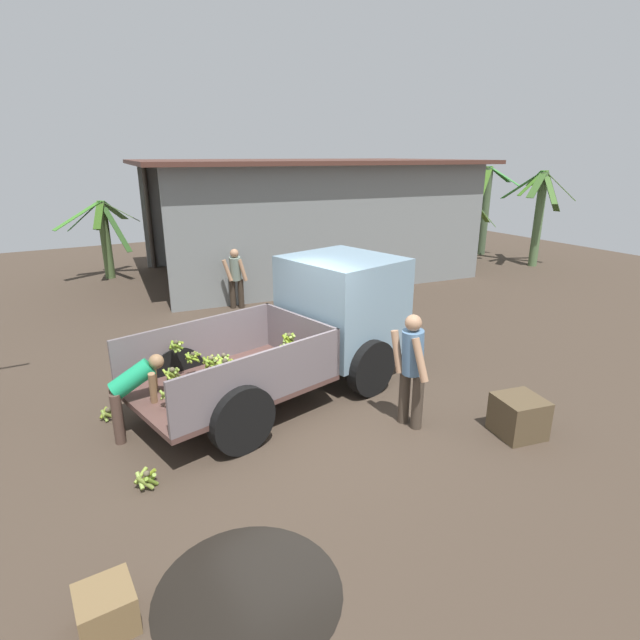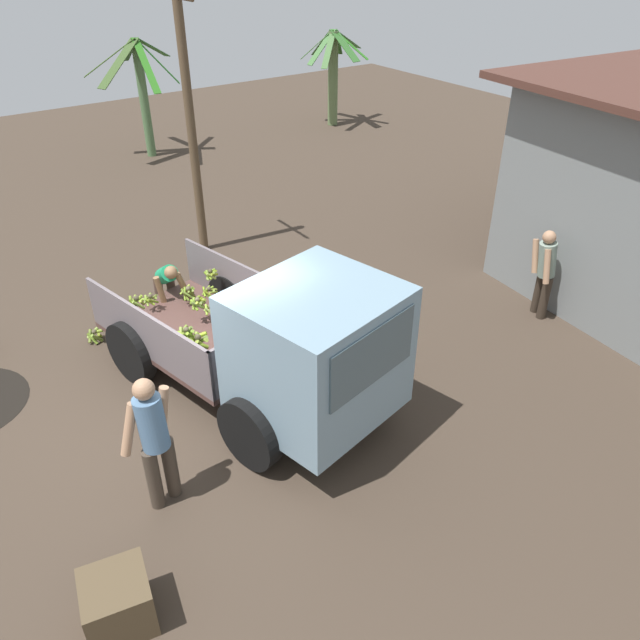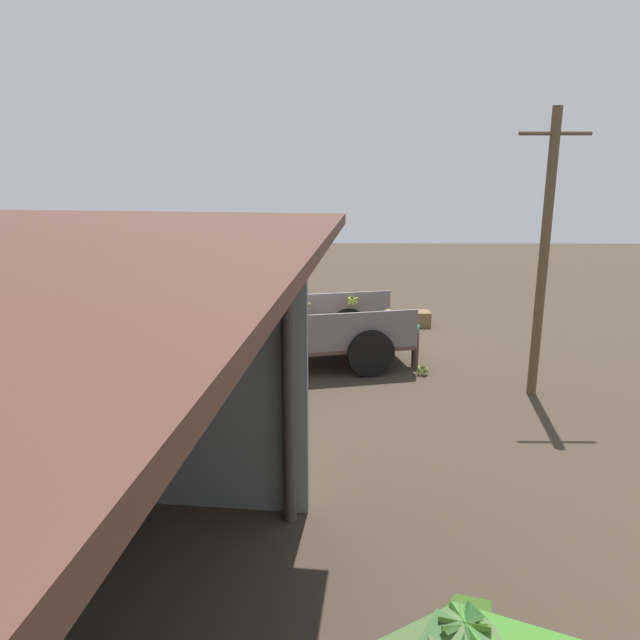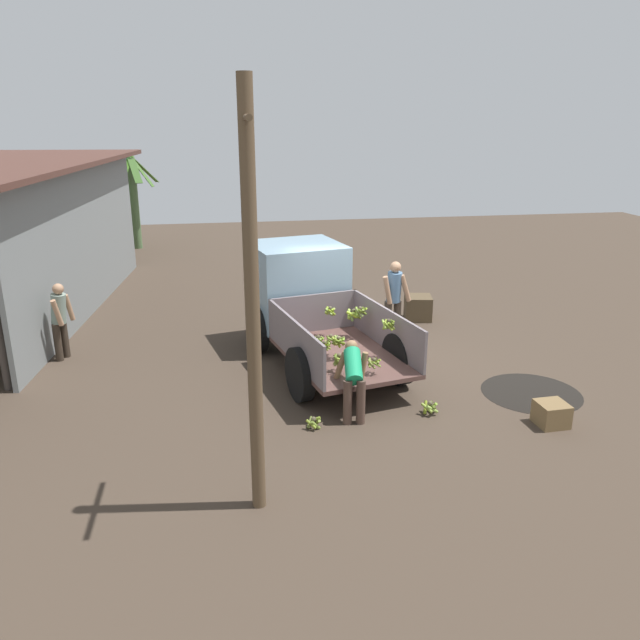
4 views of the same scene
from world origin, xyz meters
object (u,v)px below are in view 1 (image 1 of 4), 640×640
(wooden_crate_1, at_px, (519,416))
(person_worker_loading, at_px, (132,390))
(banana_bunch_on_ground_1, at_px, (108,413))
(cargo_truck, at_px, (325,318))
(banana_bunch_on_ground_0, at_px, (147,478))
(person_foreground_visitor, at_px, (412,366))
(wooden_crate_0, at_px, (106,609))
(person_bystander_near_shed, at_px, (236,276))

(wooden_crate_1, bearing_deg, person_worker_loading, 150.95)
(banana_bunch_on_ground_1, bearing_deg, cargo_truck, -5.67)
(banana_bunch_on_ground_0, bearing_deg, cargo_truck, 25.30)
(banana_bunch_on_ground_0, bearing_deg, wooden_crate_1, -15.65)
(banana_bunch_on_ground_0, distance_m, wooden_crate_1, 5.13)
(person_foreground_visitor, xyz_separation_m, person_worker_loading, (-3.60, 1.70, -0.24))
(cargo_truck, relative_size, wooden_crate_0, 10.63)
(person_worker_loading, xyz_separation_m, banana_bunch_on_ground_1, (-0.30, 0.69, -0.62))
(person_foreground_visitor, bearing_deg, person_worker_loading, -39.36)
(wooden_crate_1, bearing_deg, person_foreground_visitor, 141.22)
(cargo_truck, xyz_separation_m, person_worker_loading, (-3.32, -0.34, -0.43))
(person_bystander_near_shed, relative_size, banana_bunch_on_ground_0, 5.24)
(cargo_truck, relative_size, person_bystander_near_shed, 3.11)
(person_bystander_near_shed, distance_m, wooden_crate_1, 8.05)
(person_foreground_visitor, bearing_deg, person_bystander_near_shed, -103.19)
(cargo_truck, height_order, wooden_crate_1, cargo_truck)
(person_foreground_visitor, relative_size, banana_bunch_on_ground_1, 6.43)
(wooden_crate_0, bearing_deg, person_foreground_visitor, 17.49)
(cargo_truck, bearing_deg, person_worker_loading, 173.34)
(person_worker_loading, distance_m, person_bystander_near_shed, 6.30)
(person_bystander_near_shed, xyz_separation_m, banana_bunch_on_ground_0, (-3.61, -6.54, -0.76))
(person_worker_loading, bearing_deg, wooden_crate_0, -97.78)
(wooden_crate_0, bearing_deg, banana_bunch_on_ground_0, 69.24)
(banana_bunch_on_ground_1, relative_size, wooden_crate_0, 0.59)
(person_worker_loading, relative_size, person_bystander_near_shed, 0.76)
(banana_bunch_on_ground_1, height_order, wooden_crate_0, wooden_crate_0)
(cargo_truck, distance_m, banana_bunch_on_ground_0, 3.94)
(wooden_crate_0, xyz_separation_m, wooden_crate_1, (5.61, 0.41, 0.10))
(cargo_truck, relative_size, wooden_crate_1, 7.91)
(person_worker_loading, distance_m, banana_bunch_on_ground_0, 1.43)
(person_worker_loading, relative_size, banana_bunch_on_ground_1, 4.44)
(cargo_truck, xyz_separation_m, wooden_crate_1, (1.49, -3.01, -0.87))
(banana_bunch_on_ground_1, bearing_deg, person_worker_loading, -66.88)
(person_foreground_visitor, xyz_separation_m, wooden_crate_1, (1.21, -0.97, -0.68))
(person_bystander_near_shed, bearing_deg, person_worker_loading, -9.15)
(person_bystander_near_shed, distance_m, wooden_crate_0, 9.40)
(banana_bunch_on_ground_0, bearing_deg, banana_bunch_on_ground_1, 95.04)
(person_foreground_visitor, relative_size, person_bystander_near_shed, 1.10)
(banana_bunch_on_ground_0, height_order, wooden_crate_1, wooden_crate_1)
(cargo_truck, xyz_separation_m, person_foreground_visitor, (0.28, -2.03, -0.19))
(cargo_truck, xyz_separation_m, banana_bunch_on_ground_1, (-3.61, 0.36, -1.05))
(person_worker_loading, relative_size, wooden_crate_0, 2.60)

